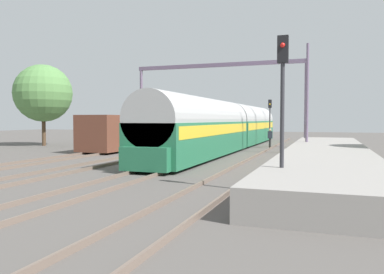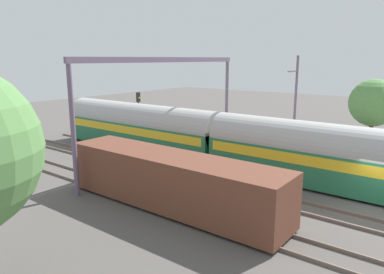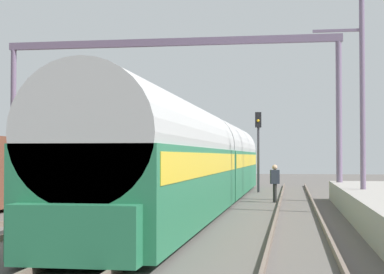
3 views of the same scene
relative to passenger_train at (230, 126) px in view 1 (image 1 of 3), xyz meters
name	(u,v)px [view 1 (image 1 of 3)]	position (x,y,z in m)	size (l,w,h in m)	color
ground	(153,161)	(-2.02, -11.21, -1.97)	(120.00, 120.00, 0.00)	#55504D
track_far_west	(69,157)	(-8.08, -11.21, -1.89)	(1.52, 60.00, 0.16)	#6E5D52
track_west	(123,159)	(-4.04, -11.21, -1.89)	(1.51, 60.00, 0.16)	#6E5D52
track_east	(184,161)	(0.00, -11.21, -1.89)	(1.51, 60.00, 0.16)	#6E5D52
track_far_east	(253,164)	(4.04, -11.21, -1.89)	(1.52, 60.00, 0.16)	#6E5D52
platform	(327,156)	(7.86, -9.21, -1.52)	(4.40, 28.00, 0.90)	gray
passenger_train	(230,126)	(0.00, 0.00, 0.00)	(2.93, 32.85, 3.82)	#236B47
freight_car	(133,132)	(-8.08, -2.33, -0.50)	(2.80, 13.00, 2.70)	brown
person_crossing	(270,136)	(3.08, 2.13, -0.94)	(0.44, 0.32, 1.73)	#242424
railway_signal_near	(282,94)	(6.40, -18.94, 1.41)	(0.36, 0.30, 5.30)	#2D2D33
railway_signal_far	(270,115)	(1.92, 10.23, 1.05)	(0.36, 0.30, 4.70)	#2D2D33
catenary_gantry	(218,84)	(-2.02, 3.14, 3.93)	(16.52, 0.28, 7.86)	slate
catenary_pole_east_mid	(307,97)	(6.39, -3.12, 2.18)	(1.90, 0.20, 8.00)	slate
tree_west_background	(43,93)	(-17.95, -2.02, 3.07)	(5.48, 5.48, 7.79)	#4C3826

